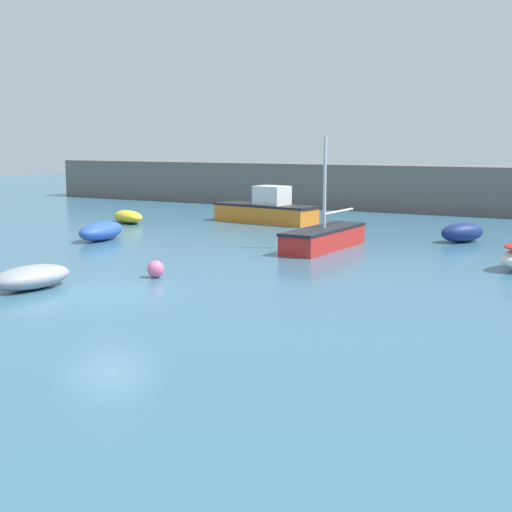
{
  "coord_description": "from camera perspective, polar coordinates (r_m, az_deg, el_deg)",
  "views": [
    {
      "loc": [
        13.95,
        -15.84,
        4.45
      ],
      "look_at": [
        1.65,
        6.01,
        0.42
      ],
      "focal_mm": 50.0,
      "sensor_mm": 36.0,
      "label": 1
    }
  ],
  "objects": [
    {
      "name": "cabin_cruiser_white",
      "position": [
        39.65,
        0.85,
        3.7
      ],
      "size": [
        6.28,
        2.71,
        2.05
      ],
      "rotation": [
        0.0,
        0.0,
        2.99
      ],
      "color": "orange",
      "rests_on": "ground_plane"
    },
    {
      "name": "open_tender_yellow",
      "position": [
        33.3,
        -12.29,
        1.98
      ],
      "size": [
        1.77,
        3.17,
        0.86
      ],
      "rotation": [
        0.0,
        0.0,
        4.87
      ],
      "color": "#2D56B7",
      "rests_on": "ground_plane"
    },
    {
      "name": "rowboat_white_midwater",
      "position": [
        40.16,
        -10.2,
        3.12
      ],
      "size": [
        2.97,
        2.36,
        0.7
      ],
      "rotation": [
        0.0,
        0.0,
        2.66
      ],
      "color": "yellow",
      "rests_on": "ground_plane"
    },
    {
      "name": "ground_plane",
      "position": [
        21.6,
        -11.74,
        -3.24
      ],
      "size": [
        120.0,
        120.0,
        0.2
      ],
      "primitive_type": "cube",
      "color": "#38667F"
    },
    {
      "name": "harbor_breakwater",
      "position": [
        48.03,
        12.48,
        5.36
      ],
      "size": [
        57.67,
        3.95,
        2.95
      ],
      "primitive_type": "cube",
      "color": "#66605B",
      "rests_on": "ground_plane"
    },
    {
      "name": "dinghy_near_pier",
      "position": [
        33.17,
        16.17,
        1.82
      ],
      "size": [
        2.17,
        2.43,
        0.88
      ],
      "rotation": [
        0.0,
        0.0,
        4.09
      ],
      "color": "navy",
      "rests_on": "ground_plane"
    },
    {
      "name": "sailboat_short_mast",
      "position": [
        30.02,
        5.46,
        1.48
      ],
      "size": [
        1.66,
        5.62,
        4.67
      ],
      "rotation": [
        0.0,
        0.0,
        4.68
      ],
      "color": "red",
      "rests_on": "ground_plane"
    },
    {
      "name": "rowboat_blue_near",
      "position": [
        22.82,
        -17.53,
        -1.63
      ],
      "size": [
        1.66,
        2.83,
        0.73
      ],
      "rotation": [
        0.0,
        0.0,
        4.59
      ],
      "color": "gray",
      "rests_on": "ground_plane"
    },
    {
      "name": "mooring_buoy_pink",
      "position": [
        23.83,
        -8.04,
        -1.04
      ],
      "size": [
        0.57,
        0.57,
        0.57
      ],
      "primitive_type": "sphere",
      "color": "#EA668C",
      "rests_on": "ground_plane"
    }
  ]
}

